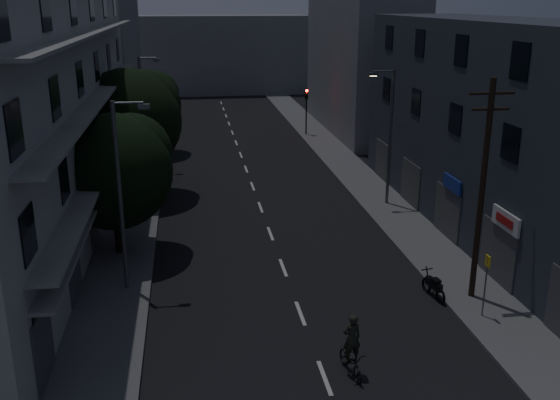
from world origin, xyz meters
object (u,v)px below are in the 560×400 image
object	(u,v)px
utility_pole	(482,187)
cyclist	(351,354)
motorcycle	(434,287)
bus_stop_sign	(486,275)

from	to	relation	value
utility_pole	cyclist	world-z (taller)	utility_pole
cyclist	motorcycle	bearing A→B (deg)	36.18
bus_stop_sign	cyclist	xyz separation A→B (m)	(-6.03, -2.88, -1.15)
utility_pole	cyclist	distance (m)	8.88
utility_pole	bus_stop_sign	bearing A→B (deg)	-101.44
utility_pole	cyclist	size ratio (longest dim) A/B	4.12
motorcycle	bus_stop_sign	bearing A→B (deg)	-69.24
motorcycle	cyclist	size ratio (longest dim) A/B	0.83
bus_stop_sign	motorcycle	bearing A→B (deg)	119.20
utility_pole	motorcycle	distance (m)	4.68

